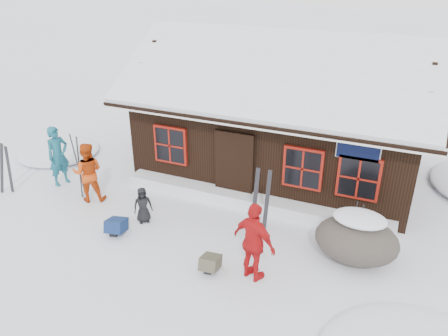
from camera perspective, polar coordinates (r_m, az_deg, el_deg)
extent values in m
plane|color=white|center=(11.05, -7.90, -8.94)|extent=(120.00, 120.00, 0.00)
cube|color=black|center=(14.04, 7.60, 4.72)|extent=(8.00, 5.00, 2.50)
cube|color=black|center=(12.06, 6.17, 11.74)|extent=(8.90, 3.14, 1.88)
cube|color=black|center=(14.83, 9.74, 14.19)|extent=(8.90, 3.14, 1.88)
cube|color=white|center=(12.02, 6.20, 12.39)|extent=(8.72, 3.07, 1.86)
cube|color=white|center=(14.81, 9.78, 14.72)|extent=(8.72, 3.07, 1.86)
cube|color=white|center=(13.27, 8.37, 16.76)|extent=(8.81, 0.22, 0.14)
cube|color=silver|center=(10.97, 3.61, 5.64)|extent=(8.90, 0.10, 0.20)
cube|color=black|center=(12.09, 1.39, 0.05)|extent=(1.00, 0.10, 2.00)
cube|color=black|center=(10.92, 17.18, 2.53)|extent=(1.00, 0.06, 0.60)
cube|color=maroon|center=(12.75, -6.99, 2.99)|extent=(1.04, 0.10, 1.14)
cube|color=black|center=(12.71, -7.08, 2.93)|extent=(0.90, 0.04, 1.00)
cube|color=maroon|center=(11.43, 10.25, -0.03)|extent=(1.04, 0.10, 1.14)
cube|color=black|center=(11.40, 10.21, -0.11)|extent=(0.90, 0.04, 1.00)
cube|color=maroon|center=(11.26, 17.17, -1.26)|extent=(1.04, 0.10, 1.14)
cube|color=black|center=(11.22, 17.14, -1.34)|extent=(0.90, 0.04, 1.00)
cube|color=white|center=(12.13, 3.63, -4.33)|extent=(7.60, 0.60, 0.35)
ellipsoid|color=white|center=(16.50, -20.71, 1.80)|extent=(2.80, 2.80, 0.34)
imported|color=#175B6E|center=(13.91, -20.84, 1.49)|extent=(0.60, 0.76, 1.84)
imported|color=#C7410E|center=(12.70, -17.35, -0.55)|extent=(1.05, 0.98, 1.73)
imported|color=red|center=(9.22, 3.97, -9.70)|extent=(1.16, 0.80, 1.83)
imported|color=black|center=(11.49, -10.56, -4.78)|extent=(0.57, 0.55, 0.98)
ellipsoid|color=#4E453E|center=(10.38, 16.91, -9.05)|extent=(1.87, 1.40, 1.03)
ellipsoid|color=white|center=(10.14, 17.24, -6.94)|extent=(1.17, 0.85, 0.26)
cube|color=black|center=(14.09, -27.04, -0.11)|extent=(0.36, 0.20, 1.61)
cube|color=black|center=(13.91, -26.25, -0.26)|extent=(0.38, 0.15, 1.61)
cube|color=black|center=(13.34, -18.60, 0.53)|extent=(0.38, 0.15, 1.81)
cube|color=black|center=(13.07, -18.36, 0.03)|extent=(0.21, 0.35, 1.81)
cube|color=black|center=(10.80, 4.07, -4.30)|extent=(0.19, 0.10, 1.79)
cube|color=black|center=(10.76, 5.61, -4.49)|extent=(0.20, 0.07, 1.79)
cylinder|color=black|center=(10.63, 16.40, -7.36)|extent=(0.09, 0.12, 1.33)
cylinder|color=black|center=(10.62, 17.17, -7.50)|extent=(0.09, 0.12, 1.33)
cube|color=navy|center=(11.34, -13.84, -7.59)|extent=(0.55, 0.65, 0.31)
cube|color=#474533|center=(9.86, -1.79, -12.53)|extent=(0.44, 0.55, 0.28)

